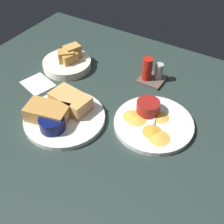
{
  "coord_description": "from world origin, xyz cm",
  "views": [
    {
      "loc": [
        44.08,
        -52.71,
        64.9
      ],
      "look_at": [
        10.11,
        2.68,
        3.0
      ],
      "focal_mm": 45.87,
      "sensor_mm": 36.0,
      "label": 1
    }
  ],
  "objects_px": {
    "sandwich_half_far": "(48,113)",
    "spoon_by_dark_ramekin": "(58,114)",
    "plate_sandwich_main": "(65,118)",
    "sandwich_half_near": "(71,101)",
    "spoon_by_gravy_ramekin": "(157,110)",
    "plate_chips_companion": "(154,124)",
    "condiment_caddy": "(151,73)",
    "ramekin_dark_sauce": "(52,123)",
    "bread_basket_rear": "(68,62)",
    "ramekin_light_gravy": "(148,107)"
  },
  "relations": [
    {
      "from": "sandwich_half_far",
      "to": "spoon_by_dark_ramekin",
      "type": "height_order",
      "value": "sandwich_half_far"
    },
    {
      "from": "plate_sandwich_main",
      "to": "sandwich_half_near",
      "type": "xyz_separation_m",
      "value": [
        -0.01,
        0.05,
        0.03
      ]
    },
    {
      "from": "spoon_by_dark_ramekin",
      "to": "spoon_by_gravy_ramekin",
      "type": "xyz_separation_m",
      "value": [
        0.26,
        0.18,
        0.0
      ]
    },
    {
      "from": "plate_sandwich_main",
      "to": "sandwich_half_far",
      "type": "bearing_deg",
      "value": -138.71
    },
    {
      "from": "plate_chips_companion",
      "to": "condiment_caddy",
      "type": "bearing_deg",
      "value": 118.15
    },
    {
      "from": "plate_sandwich_main",
      "to": "ramekin_dark_sauce",
      "type": "xyz_separation_m",
      "value": [
        0.0,
        -0.06,
        0.03
      ]
    },
    {
      "from": "ramekin_dark_sauce",
      "to": "spoon_by_gravy_ramekin",
      "type": "distance_m",
      "value": 0.33
    },
    {
      "from": "ramekin_dark_sauce",
      "to": "spoon_by_gravy_ramekin",
      "type": "xyz_separation_m",
      "value": [
        0.23,
        0.23,
        -0.02
      ]
    },
    {
      "from": "spoon_by_dark_ramekin",
      "to": "plate_chips_companion",
      "type": "relative_size",
      "value": 0.39
    },
    {
      "from": "ramekin_dark_sauce",
      "to": "plate_chips_companion",
      "type": "distance_m",
      "value": 0.31
    },
    {
      "from": "spoon_by_gravy_ramekin",
      "to": "bread_basket_rear",
      "type": "relative_size",
      "value": 0.53
    },
    {
      "from": "ramekin_dark_sauce",
      "to": "plate_chips_companion",
      "type": "xyz_separation_m",
      "value": [
        0.25,
        0.18,
        -0.03
      ]
    },
    {
      "from": "sandwich_half_near",
      "to": "bread_basket_rear",
      "type": "relative_size",
      "value": 0.75
    },
    {
      "from": "sandwich_half_far",
      "to": "plate_sandwich_main",
      "type": "bearing_deg",
      "value": 41.29
    },
    {
      "from": "plate_sandwich_main",
      "to": "spoon_by_gravy_ramekin",
      "type": "relative_size",
      "value": 2.61
    },
    {
      "from": "ramekin_light_gravy",
      "to": "condiment_caddy",
      "type": "relative_size",
      "value": 0.78
    },
    {
      "from": "plate_chips_companion",
      "to": "condiment_caddy",
      "type": "distance_m",
      "value": 0.23
    },
    {
      "from": "ramekin_dark_sauce",
      "to": "sandwich_half_near",
      "type": "bearing_deg",
      "value": 96.41
    },
    {
      "from": "spoon_by_dark_ramekin",
      "to": "spoon_by_gravy_ramekin",
      "type": "bearing_deg",
      "value": 34.71
    },
    {
      "from": "condiment_caddy",
      "to": "bread_basket_rear",
      "type": "bearing_deg",
      "value": -163.93
    },
    {
      "from": "plate_chips_companion",
      "to": "ramekin_dark_sauce",
      "type": "bearing_deg",
      "value": -143.57
    },
    {
      "from": "bread_basket_rear",
      "to": "sandwich_half_far",
      "type": "bearing_deg",
      "value": -63.44
    },
    {
      "from": "sandwich_half_near",
      "to": "ramekin_dark_sauce",
      "type": "xyz_separation_m",
      "value": [
        0.01,
        -0.11,
        -0.0
      ]
    },
    {
      "from": "spoon_by_dark_ramekin",
      "to": "condiment_caddy",
      "type": "distance_m",
      "value": 0.37
    },
    {
      "from": "plate_sandwich_main",
      "to": "sandwich_half_far",
      "type": "height_order",
      "value": "sandwich_half_far"
    },
    {
      "from": "spoon_by_dark_ramekin",
      "to": "ramekin_light_gravy",
      "type": "distance_m",
      "value": 0.29
    },
    {
      "from": "ramekin_dark_sauce",
      "to": "ramekin_light_gravy",
      "type": "height_order",
      "value": "same"
    },
    {
      "from": "plate_chips_companion",
      "to": "spoon_by_gravy_ramekin",
      "type": "distance_m",
      "value": 0.05
    },
    {
      "from": "plate_sandwich_main",
      "to": "ramekin_dark_sauce",
      "type": "height_order",
      "value": "ramekin_dark_sauce"
    },
    {
      "from": "spoon_by_dark_ramekin",
      "to": "spoon_by_gravy_ramekin",
      "type": "relative_size",
      "value": 0.97
    },
    {
      "from": "spoon_by_dark_ramekin",
      "to": "ramekin_light_gravy",
      "type": "bearing_deg",
      "value": 34.27
    },
    {
      "from": "spoon_by_dark_ramekin",
      "to": "ramekin_light_gravy",
      "type": "xyz_separation_m",
      "value": [
        0.24,
        0.16,
        0.02
      ]
    },
    {
      "from": "spoon_by_gravy_ramekin",
      "to": "ramekin_light_gravy",
      "type": "bearing_deg",
      "value": -141.02
    },
    {
      "from": "sandwich_half_far",
      "to": "bread_basket_rear",
      "type": "height_order",
      "value": "bread_basket_rear"
    },
    {
      "from": "sandwich_half_near",
      "to": "ramekin_light_gravy",
      "type": "bearing_deg",
      "value": 25.99
    },
    {
      "from": "ramekin_light_gravy",
      "to": "condiment_caddy",
      "type": "bearing_deg",
      "value": 112.58
    },
    {
      "from": "sandwich_half_near",
      "to": "ramekin_dark_sauce",
      "type": "relative_size",
      "value": 1.81
    },
    {
      "from": "sandwich_half_near",
      "to": "condiment_caddy",
      "type": "distance_m",
      "value": 0.32
    },
    {
      "from": "condiment_caddy",
      "to": "spoon_by_gravy_ramekin",
      "type": "bearing_deg",
      "value": -58.43
    },
    {
      "from": "plate_chips_companion",
      "to": "ramekin_light_gravy",
      "type": "distance_m",
      "value": 0.06
    },
    {
      "from": "spoon_by_dark_ramekin",
      "to": "plate_chips_companion",
      "type": "distance_m",
      "value": 0.3
    },
    {
      "from": "plate_chips_companion",
      "to": "condiment_caddy",
      "type": "height_order",
      "value": "condiment_caddy"
    },
    {
      "from": "plate_sandwich_main",
      "to": "plate_chips_companion",
      "type": "relative_size",
      "value": 1.04
    },
    {
      "from": "spoon_by_dark_ramekin",
      "to": "condiment_caddy",
      "type": "relative_size",
      "value": 1.01
    },
    {
      "from": "plate_sandwich_main",
      "to": "spoon_by_dark_ramekin",
      "type": "relative_size",
      "value": 2.68
    },
    {
      "from": "plate_chips_companion",
      "to": "bread_basket_rear",
      "type": "distance_m",
      "value": 0.44
    },
    {
      "from": "sandwich_half_near",
      "to": "spoon_by_dark_ramekin",
      "type": "relative_size",
      "value": 1.45
    },
    {
      "from": "spoon_by_dark_ramekin",
      "to": "bread_basket_rear",
      "type": "height_order",
      "value": "bread_basket_rear"
    },
    {
      "from": "condiment_caddy",
      "to": "ramekin_light_gravy",
      "type": "bearing_deg",
      "value": -67.42
    },
    {
      "from": "condiment_caddy",
      "to": "sandwich_half_near",
      "type": "bearing_deg",
      "value": -118.24
    }
  ]
}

